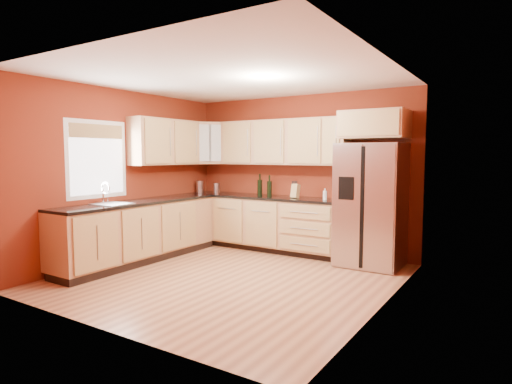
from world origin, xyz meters
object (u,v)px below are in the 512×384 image
(canister_left, at_px, (217,188))
(wine_bottle_a, at_px, (260,185))
(soap_dispenser, at_px, (325,194))
(refrigerator, at_px, (371,205))
(knife_block, at_px, (295,191))

(canister_left, bearing_deg, wine_bottle_a, 2.04)
(soap_dispenser, bearing_deg, refrigerator, -1.30)
(canister_left, height_order, soap_dispenser, canister_left)
(canister_left, relative_size, knife_block, 0.81)
(refrigerator, distance_m, soap_dispenser, 0.74)
(soap_dispenser, bearing_deg, wine_bottle_a, 175.63)
(canister_left, height_order, wine_bottle_a, wine_bottle_a)
(wine_bottle_a, bearing_deg, refrigerator, -3.24)
(wine_bottle_a, xyz_separation_m, soap_dispenser, (1.24, -0.09, -0.10))
(refrigerator, distance_m, wine_bottle_a, 1.98)
(refrigerator, bearing_deg, wine_bottle_a, 176.76)
(wine_bottle_a, height_order, soap_dispenser, wine_bottle_a)
(wine_bottle_a, bearing_deg, soap_dispenser, -4.37)
(wine_bottle_a, relative_size, knife_block, 1.66)
(refrigerator, height_order, wine_bottle_a, refrigerator)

